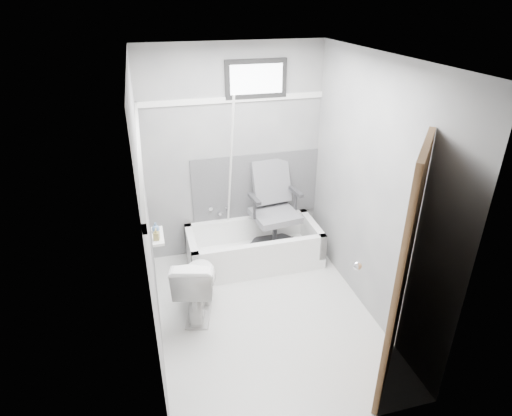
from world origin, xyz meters
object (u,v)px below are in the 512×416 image
object	(u,v)px
toilet	(197,283)
door	(460,297)
soap_bottle_a	(156,234)
bathtub	(254,246)
soap_bottle_b	(156,227)
office_chair	(275,209)

from	to	relation	value
toilet	door	distance (m)	2.29
toilet	soap_bottle_a	distance (m)	0.71
bathtub	toilet	distance (m)	1.04
soap_bottle_a	soap_bottle_b	bearing A→B (deg)	90.00
office_chair	soap_bottle_b	distance (m)	1.54
bathtub	office_chair	xyz separation A→B (m)	(0.26, 0.05, 0.41)
door	soap_bottle_a	distance (m)	2.40
toilet	office_chair	bearing A→B (deg)	-128.28
bathtub	door	world-z (taller)	door
bathtub	soap_bottle_b	xyz separation A→B (m)	(-1.07, -0.64, 0.75)
bathtub	office_chair	distance (m)	0.49
door	toilet	bearing A→B (deg)	136.81
office_chair	soap_bottle_a	bearing A→B (deg)	-155.60
toilet	door	size ratio (longest dim) A/B	0.34
office_chair	soap_bottle_a	size ratio (longest dim) A/B	9.33
door	soap_bottle_b	xyz separation A→B (m)	(-1.92, 1.57, -0.04)
door	soap_bottle_a	world-z (taller)	door
soap_bottle_b	toilet	bearing A→B (deg)	-12.39
soap_bottle_b	bathtub	bearing A→B (deg)	30.76
door	office_chair	bearing A→B (deg)	104.54
toilet	door	xyz separation A→B (m)	(1.60, -1.50, 0.66)
bathtub	toilet	size ratio (longest dim) A/B	2.18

